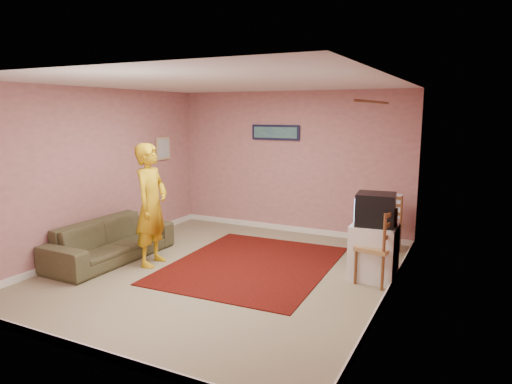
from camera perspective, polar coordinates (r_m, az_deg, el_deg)
The scene contains 26 objects.
ground at distance 6.55m, azimuth -4.14°, elevation -9.92°, with size 5.00×5.00×0.00m, color gray.
wall_back at distance 8.46m, azimuth 4.38°, elevation 3.68°, with size 4.50×0.02×2.60m, color tan.
wall_front at distance 4.31m, azimuth -21.50°, elevation -3.16°, with size 4.50×0.02×2.60m, color tan.
wall_left at distance 7.61m, azimuth -19.04°, elevation 2.45°, with size 0.02×5.00×2.60m, color tan.
wall_right at distance 5.45m, azimuth 16.53°, elevation -0.23°, with size 0.02×5.00×2.60m, color tan.
ceiling at distance 6.17m, azimuth -4.46°, elevation 13.43°, with size 4.50×5.00×0.02m, color silver.
baseboard_back at distance 8.67m, azimuth 4.24°, elevation -4.57°, with size 4.50×0.02×0.10m, color white.
baseboard_front at distance 4.74m, azimuth -20.39°, elevation -18.01°, with size 4.50×0.02×0.10m, color white.
baseboard_left at distance 7.86m, azimuth -18.47°, elevation -6.62°, with size 0.02×5.00×0.10m, color white.
baseboard_right at distance 5.80m, azimuth 15.80°, elevation -12.47°, with size 0.02×5.00×0.10m, color white.
window at distance 4.55m, azimuth 14.57°, elevation -0.17°, with size 0.01×1.10×1.50m, color black.
curtain_sheer at distance 4.45m, azimuth 13.88°, elevation -3.00°, with size 0.01×0.75×2.10m, color white.
curtain_floral at distance 5.12m, azimuth 15.43°, elevation -1.37°, with size 0.01×0.35×2.10m, color beige.
curtain_rod at distance 4.49m, azimuth 14.50°, elevation 10.85°, with size 0.02×0.02×1.40m, color brown.
picture_back at distance 8.50m, azimuth 2.45°, elevation 7.45°, with size 0.95×0.04×0.28m.
picture_left at distance 8.76m, azimuth -11.52°, elevation 5.37°, with size 0.04×0.38×0.42m.
area_rug at distance 6.80m, azimuth -0.51°, elevation -9.05°, with size 2.21×2.76×0.01m, color black.
tv_cabinet at distance 6.36m, azimuth 14.50°, elevation -7.28°, with size 0.59×0.53×0.75m, color white.
crt_tv at distance 6.22m, azimuth 14.69°, elevation -2.10°, with size 0.55×0.50×0.43m.
chair_a at distance 7.50m, azimuth 16.07°, elevation -3.25°, with size 0.43×0.42×0.50m.
dvd_player at distance 7.52m, azimuth 16.05°, elevation -3.73°, with size 0.31×0.22×0.05m, color #A8A8AD.
blue_throw at distance 7.65m, azimuth 16.39°, elevation -1.64°, with size 0.38×0.05×0.40m, color #91B0ED.
chair_b at distance 6.15m, azimuth 14.77°, elevation -5.60°, with size 0.50×0.52×0.54m.
game_console at distance 6.17m, azimuth 14.74°, elevation -6.29°, with size 0.22×0.16×0.04m, color white.
sofa at distance 7.30m, azimuth -17.66°, elevation -5.80°, with size 2.05×0.80×0.60m, color #4C4B2E.
person at distance 6.80m, azimuth -12.96°, elevation -1.57°, with size 0.65×0.43×1.79m, color gold.
Camera 1 is at (3.14, -5.29, 2.23)m, focal length 32.00 mm.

